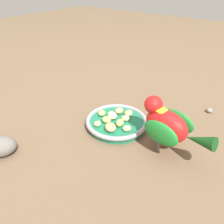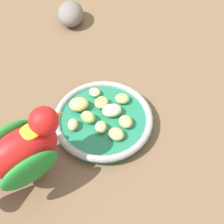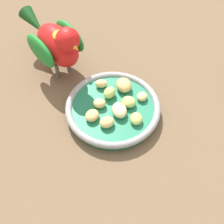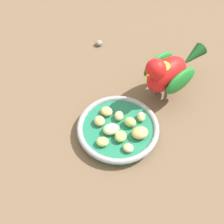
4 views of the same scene
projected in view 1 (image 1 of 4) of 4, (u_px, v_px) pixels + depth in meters
ground_plane at (107, 127)px, 0.71m from camera, size 4.00×4.00×0.00m
feeding_bowl at (117, 122)px, 0.71m from camera, size 0.19×0.19×0.03m
apple_piece_0 at (125, 118)px, 0.71m from camera, size 0.03×0.03×0.02m
apple_piece_1 at (112, 115)px, 0.72m from camera, size 0.05×0.05×0.02m
apple_piece_2 at (98, 124)px, 0.68m from camera, size 0.03×0.03×0.01m
apple_piece_3 at (102, 113)px, 0.73m from camera, size 0.04×0.04×0.02m
apple_piece_4 at (120, 123)px, 0.68m from camera, size 0.03×0.03×0.02m
apple_piece_5 at (110, 127)px, 0.66m from camera, size 0.05×0.05×0.02m
apple_piece_6 at (108, 120)px, 0.70m from camera, size 0.04×0.03×0.02m
apple_piece_7 at (120, 111)px, 0.74m from camera, size 0.03×0.04×0.02m
apple_piece_8 at (127, 129)px, 0.66m from camera, size 0.03×0.03×0.02m
apple_piece_9 at (129, 113)px, 0.73m from camera, size 0.03×0.03×0.02m
parrot at (168, 125)px, 0.58m from camera, size 0.21×0.11×0.15m
rock_large at (0, 146)px, 0.60m from camera, size 0.10×0.10×0.05m
pebble_0 at (210, 110)px, 0.79m from camera, size 0.02×0.02×0.02m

